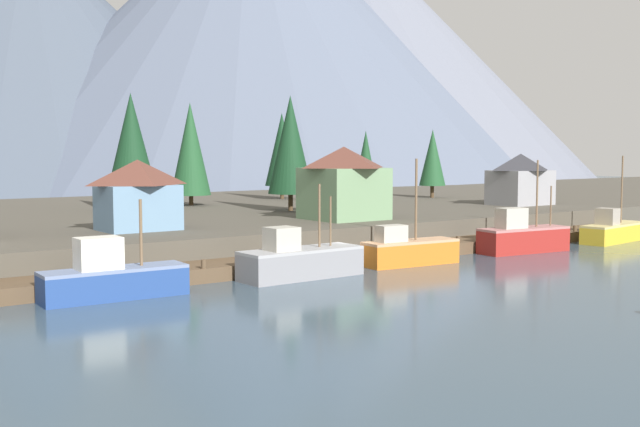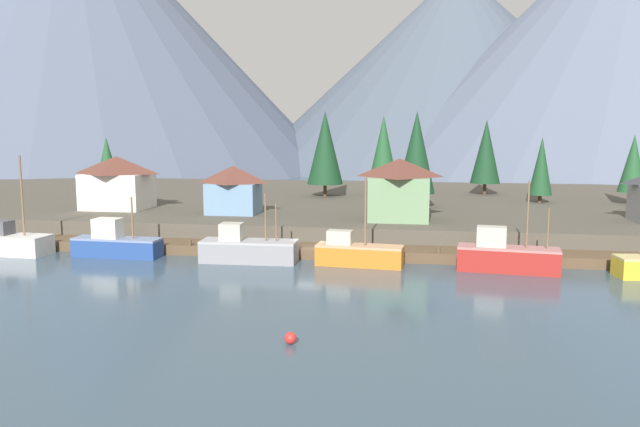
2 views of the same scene
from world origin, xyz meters
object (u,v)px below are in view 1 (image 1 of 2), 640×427
fishing_boat_blue (112,278)px  conifer_centre (190,149)px  conifer_near_left (131,143)px  conifer_back_left (282,149)px  house_blue (138,194)px  conifer_near_right (432,158)px  fishing_boat_orange (409,250)px  house_green (344,182)px  fishing_boat_red (522,237)px  fishing_boat_yellow (614,231)px  house_grey (520,179)px  conifer_mid_right (366,162)px  conifer_mid_left (290,145)px  fishing_boat_grey (299,261)px

fishing_boat_blue → conifer_centre: bearing=59.3°
conifer_near_left → conifer_back_left: conifer_near_left is taller
house_blue → conifer_near_right: 51.74m
fishing_boat_orange → house_green: size_ratio=1.22×
fishing_boat_red → conifer_near_right: (19.74, 31.48, 6.52)m
house_green → conifer_near_left: size_ratio=0.54×
fishing_boat_orange → conifer_near_right: bearing=48.8°
fishing_boat_red → house_blue: (-29.05, 14.46, 4.03)m
house_blue → conifer_centre: size_ratio=0.52×
fishing_boat_blue → conifer_near_right: size_ratio=0.96×
fishing_boat_orange → house_blue: bearing=143.6°
fishing_boat_yellow → house_grey: 17.17m
fishing_boat_orange → fishing_boat_yellow: 26.31m
fishing_boat_orange → conifer_mid_right: 38.41m
conifer_near_left → conifer_back_left: 24.26m
conifer_near_left → conifer_centre: bearing=18.6°
fishing_boat_red → conifer_centre: 40.12m
house_grey → conifer_back_left: 30.50m
house_blue → conifer_back_left: bearing=40.6°
house_grey → conifer_mid_left: conifer_mid_left is taller
fishing_boat_orange → fishing_boat_red: 13.02m
conifer_mid_right → conifer_back_left: size_ratio=0.78×
house_grey → house_blue: 47.52m
fishing_boat_blue → conifer_back_left: bearing=48.5°
fishing_boat_red → conifer_centre: bearing=115.9°
fishing_boat_grey → conifer_mid_right: 45.06m
conifer_mid_left → conifer_centre: (-4.94, 13.21, -0.43)m
fishing_boat_yellow → conifer_near_right: size_ratio=1.02×
conifer_mid_left → house_blue: bearing=-155.6°
house_green → house_blue: house_green is taller
fishing_boat_blue → conifer_back_left: (38.69, 40.63, 7.67)m
conifer_near_right → conifer_mid_left: conifer_mid_left is taller
fishing_boat_orange → house_grey: bearing=31.1°
house_green → conifer_near_left: 24.87m
house_green → conifer_mid_left: bearing=81.7°
fishing_boat_orange → conifer_back_left: bearing=75.0°
fishing_boat_yellow → conifer_near_left: bearing=127.4°
conifer_back_left → conifer_centre: size_ratio=0.95×
house_green → conifer_back_left: bearing=67.5°
conifer_near_right → house_blue: bearing=-160.8°
house_grey → conifer_near_left: 44.18m
fishing_boat_blue → conifer_centre: (23.63, 36.73, 7.71)m
conifer_back_left → conifer_centre: bearing=-165.5°
conifer_centre → conifer_near_right: bearing=-9.8°
fishing_boat_orange → conifer_centre: bearing=95.2°
conifer_back_left → fishing_boat_orange: bearing=-110.2°
house_blue → conifer_mid_right: size_ratio=0.69×
fishing_boat_orange → house_blue: fishing_boat_orange is taller
fishing_boat_yellow → fishing_boat_grey: bearing=171.9°
fishing_boat_blue → conifer_centre: conifer_centre is taller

